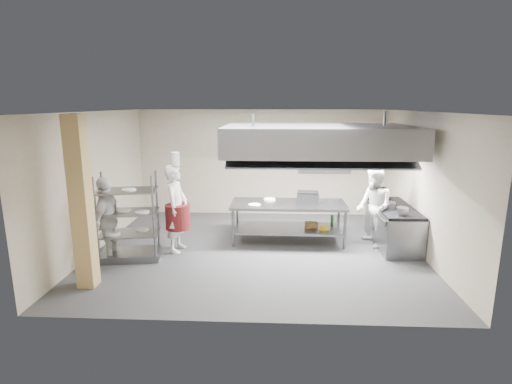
{
  "coord_description": "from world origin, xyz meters",
  "views": [
    {
      "loc": [
        0.38,
        -8.32,
        3.16
      ],
      "look_at": [
        -0.03,
        0.2,
        1.26
      ],
      "focal_mm": 28.0,
      "sensor_mm": 36.0,
      "label": 1
    }
  ],
  "objects_px": {
    "cooking_range": "(393,227)",
    "chef_head": "(176,209)",
    "island": "(288,222)",
    "griddle": "(308,198)",
    "chef_line": "(374,207)",
    "chef_plating": "(107,219)",
    "stockpot": "(390,205)",
    "pass_rack": "(128,217)"
  },
  "relations": [
    {
      "from": "chef_plating",
      "to": "stockpot",
      "type": "distance_m",
      "value": 6.01
    },
    {
      "from": "island",
      "to": "stockpot",
      "type": "distance_m",
      "value": 2.31
    },
    {
      "from": "chef_head",
      "to": "griddle",
      "type": "distance_m",
      "value": 2.98
    },
    {
      "from": "chef_line",
      "to": "stockpot",
      "type": "distance_m",
      "value": 0.36
    },
    {
      "from": "island",
      "to": "griddle",
      "type": "bearing_deg",
      "value": 2.64
    },
    {
      "from": "chef_line",
      "to": "chef_plating",
      "type": "bearing_deg",
      "value": -87.59
    },
    {
      "from": "chef_head",
      "to": "chef_plating",
      "type": "bearing_deg",
      "value": 120.67
    },
    {
      "from": "pass_rack",
      "to": "stockpot",
      "type": "height_order",
      "value": "pass_rack"
    },
    {
      "from": "pass_rack",
      "to": "chef_line",
      "type": "xyz_separation_m",
      "value": [
        5.2,
        1.03,
        0.0
      ]
    },
    {
      "from": "griddle",
      "to": "chef_plating",
      "type": "bearing_deg",
      "value": -157.87
    },
    {
      "from": "cooking_range",
      "to": "chef_head",
      "type": "height_order",
      "value": "chef_head"
    },
    {
      "from": "cooking_range",
      "to": "chef_head",
      "type": "bearing_deg",
      "value": -172.69
    },
    {
      "from": "chef_plating",
      "to": "griddle",
      "type": "xyz_separation_m",
      "value": [
        4.15,
        1.38,
        0.16
      ]
    },
    {
      "from": "chef_head",
      "to": "stockpot",
      "type": "xyz_separation_m",
      "value": [
        4.65,
        0.4,
        0.03
      ]
    },
    {
      "from": "cooking_range",
      "to": "chef_plating",
      "type": "height_order",
      "value": "chef_plating"
    },
    {
      "from": "island",
      "to": "griddle",
      "type": "relative_size",
      "value": 5.27
    },
    {
      "from": "chef_plating",
      "to": "griddle",
      "type": "height_order",
      "value": "chef_plating"
    },
    {
      "from": "pass_rack",
      "to": "griddle",
      "type": "xyz_separation_m",
      "value": [
        3.75,
        1.28,
        0.14
      ]
    },
    {
      "from": "cooking_range",
      "to": "chef_line",
      "type": "xyz_separation_m",
      "value": [
        -0.48,
        -0.08,
        0.48
      ]
    },
    {
      "from": "griddle",
      "to": "stockpot",
      "type": "distance_m",
      "value": 1.82
    },
    {
      "from": "cooking_range",
      "to": "chef_head",
      "type": "xyz_separation_m",
      "value": [
        -4.81,
        -0.62,
        0.53
      ]
    },
    {
      "from": "chef_line",
      "to": "griddle",
      "type": "xyz_separation_m",
      "value": [
        -1.45,
        0.24,
        0.14
      ]
    },
    {
      "from": "island",
      "to": "pass_rack",
      "type": "relative_size",
      "value": 1.47
    },
    {
      "from": "island",
      "to": "stockpot",
      "type": "height_order",
      "value": "stockpot"
    },
    {
      "from": "island",
      "to": "chef_head",
      "type": "bearing_deg",
      "value": -162.19
    },
    {
      "from": "island",
      "to": "chef_plating",
      "type": "bearing_deg",
      "value": -159.38
    },
    {
      "from": "pass_rack",
      "to": "cooking_range",
      "type": "relative_size",
      "value": 0.9
    },
    {
      "from": "chef_plating",
      "to": "stockpot",
      "type": "xyz_separation_m",
      "value": [
        5.92,
        1.0,
        0.1
      ]
    },
    {
      "from": "island",
      "to": "chef_head",
      "type": "height_order",
      "value": "chef_head"
    },
    {
      "from": "pass_rack",
      "to": "stockpot",
      "type": "distance_m",
      "value": 5.6
    },
    {
      "from": "chef_line",
      "to": "stockpot",
      "type": "bearing_deg",
      "value": 57.14
    },
    {
      "from": "stockpot",
      "to": "pass_rack",
      "type": "bearing_deg",
      "value": -170.82
    },
    {
      "from": "island",
      "to": "griddle",
      "type": "distance_m",
      "value": 0.73
    },
    {
      "from": "chef_line",
      "to": "chef_plating",
      "type": "height_order",
      "value": "chef_line"
    },
    {
      "from": "island",
      "to": "chef_line",
      "type": "relative_size",
      "value": 1.47
    },
    {
      "from": "chef_head",
      "to": "stockpot",
      "type": "bearing_deg",
      "value": -79.78
    },
    {
      "from": "island",
      "to": "stockpot",
      "type": "bearing_deg",
      "value": -8.99
    },
    {
      "from": "chef_line",
      "to": "griddle",
      "type": "height_order",
      "value": "chef_line"
    },
    {
      "from": "chef_head",
      "to": "chef_line",
      "type": "relative_size",
      "value": 1.06
    },
    {
      "from": "chef_plating",
      "to": "chef_line",
      "type": "bearing_deg",
      "value": 101.05
    },
    {
      "from": "cooking_range",
      "to": "chef_plating",
      "type": "bearing_deg",
      "value": -168.66
    },
    {
      "from": "cooking_range",
      "to": "stockpot",
      "type": "distance_m",
      "value": 0.62
    }
  ]
}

